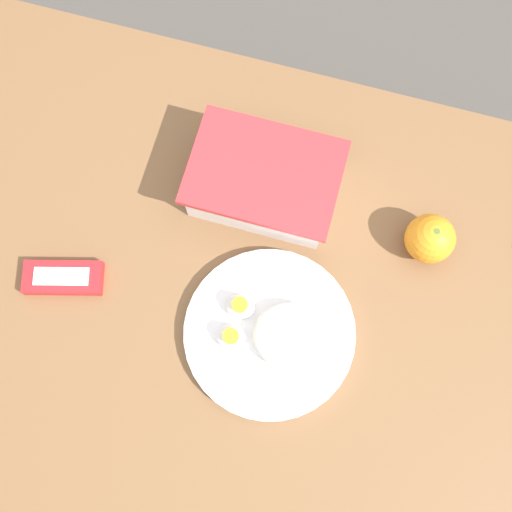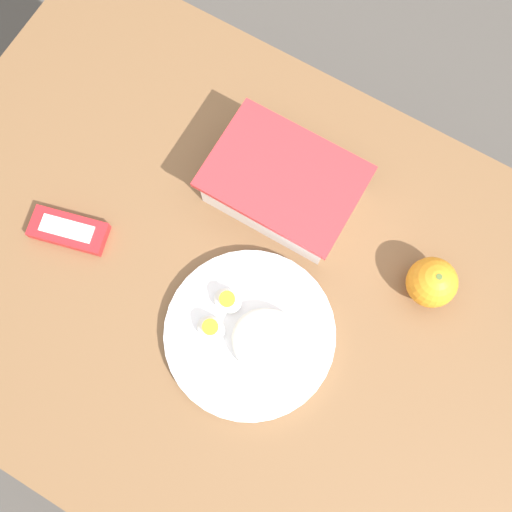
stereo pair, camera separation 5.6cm
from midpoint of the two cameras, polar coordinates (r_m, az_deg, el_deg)
The scene contains 6 objects.
ground_plane at distance 1.61m, azimuth 1.33°, elevation -9.21°, with size 10.00×10.00×0.00m, color #4C4742.
table at distance 1.00m, azimuth 2.13°, elevation -5.84°, with size 1.16×0.76×0.73m.
food_container at distance 0.90m, azimuth 4.40°, elevation 6.40°, with size 0.22×0.16×0.08m.
orange_fruit at distance 0.90m, azimuth 18.13°, elevation -2.62°, with size 0.07×0.07×0.07m.
rice_plate at distance 0.86m, azimuth 1.58°, elevation -7.79°, with size 0.25×0.25×0.05m.
candy_bar at distance 0.93m, azimuth -15.80°, elevation 2.15°, with size 0.12×0.08×0.02m.
Camera 2 is at (0.07, -0.14, 1.60)m, focal length 42.00 mm.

